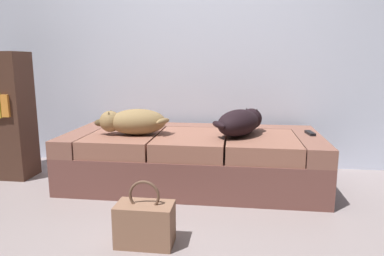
% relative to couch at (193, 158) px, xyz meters
% --- Properties ---
extents(ground_plane, '(10.00, 10.00, 0.00)m').
position_rel_couch_xyz_m(ground_plane, '(0.00, -1.05, -0.22)').
color(ground_plane, gray).
extents(back_wall, '(6.40, 0.10, 2.80)m').
position_rel_couch_xyz_m(back_wall, '(0.00, 0.62, 1.18)').
color(back_wall, silver).
rests_on(back_wall, ground).
extents(couch, '(2.07, 0.94, 0.44)m').
position_rel_couch_xyz_m(couch, '(0.00, 0.00, 0.00)').
color(couch, brown).
rests_on(couch, ground).
extents(dog_tan, '(0.61, 0.33, 0.21)m').
position_rel_couch_xyz_m(dog_tan, '(-0.47, -0.13, 0.32)').
color(dog_tan, olive).
rests_on(dog_tan, couch).
extents(dog_dark, '(0.46, 0.58, 0.21)m').
position_rel_couch_xyz_m(dog_dark, '(0.39, -0.05, 0.33)').
color(dog_dark, black).
rests_on(dog_dark, couch).
extents(tv_remote, '(0.06, 0.15, 0.02)m').
position_rel_couch_xyz_m(tv_remote, '(0.95, 0.06, 0.23)').
color(tv_remote, black).
rests_on(tv_remote, couch).
extents(handbag, '(0.32, 0.18, 0.38)m').
position_rel_couch_xyz_m(handbag, '(-0.14, -1.04, -0.09)').
color(handbag, '#886049').
rests_on(handbag, ground).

